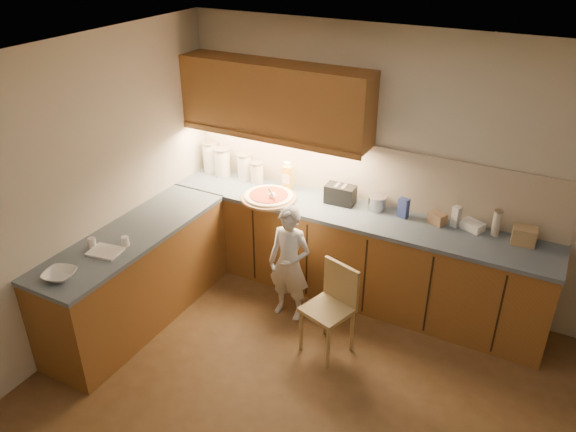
% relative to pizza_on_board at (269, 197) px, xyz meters
% --- Properties ---
extents(room, '(4.54, 4.50, 2.62)m').
position_rel_pizza_on_board_xyz_m(room, '(1.20, -1.56, 0.73)').
color(room, '#51371C').
rests_on(room, ground).
extents(l_counter, '(3.77, 2.62, 0.92)m').
position_rel_pizza_on_board_xyz_m(l_counter, '(0.28, -0.31, -0.48)').
color(l_counter, brown).
rests_on(l_counter, ground).
extents(backsplash, '(3.75, 0.02, 0.58)m').
position_rel_pizza_on_board_xyz_m(backsplash, '(0.83, 0.43, 0.27)').
color(backsplash, '#BBAC91').
rests_on(backsplash, l_counter).
extents(upper_cabinets, '(1.95, 0.36, 0.73)m').
position_rel_pizza_on_board_xyz_m(upper_cabinets, '(-0.07, 0.27, 0.90)').
color(upper_cabinets, brown).
rests_on(upper_cabinets, ground).
extents(pizza_on_board, '(0.55, 0.55, 0.22)m').
position_rel_pizza_on_board_xyz_m(pizza_on_board, '(0.00, 0.00, 0.00)').
color(pizza_on_board, tan).
rests_on(pizza_on_board, l_counter).
extents(child, '(0.42, 0.27, 1.14)m').
position_rel_pizza_on_board_xyz_m(child, '(0.48, -0.46, -0.38)').
color(child, silver).
rests_on(child, ground).
extents(wooden_chair, '(0.46, 0.46, 0.82)m').
position_rel_pizza_on_board_xyz_m(wooden_chair, '(1.02, -0.70, -0.47)').
color(wooden_chair, tan).
rests_on(wooden_chair, ground).
extents(mixing_bowl, '(0.29, 0.29, 0.06)m').
position_rel_pizza_on_board_xyz_m(mixing_bowl, '(-0.75, -1.96, 0.01)').
color(mixing_bowl, white).
rests_on(mixing_bowl, l_counter).
extents(canister_a, '(0.17, 0.17, 0.34)m').
position_rel_pizza_on_board_xyz_m(canister_a, '(-0.89, 0.30, 0.15)').
color(canister_a, white).
rests_on(canister_a, l_counter).
extents(canister_b, '(0.18, 0.18, 0.31)m').
position_rel_pizza_on_board_xyz_m(canister_b, '(-0.73, 0.28, 0.13)').
color(canister_b, white).
rests_on(canister_b, l_counter).
extents(canister_c, '(0.15, 0.15, 0.28)m').
position_rel_pizza_on_board_xyz_m(canister_c, '(-0.47, 0.30, 0.12)').
color(canister_c, white).
rests_on(canister_c, l_counter).
extents(canister_d, '(0.14, 0.14, 0.23)m').
position_rel_pizza_on_board_xyz_m(canister_d, '(-0.30, 0.28, 0.09)').
color(canister_d, silver).
rests_on(canister_d, l_counter).
extents(oil_jug, '(0.11, 0.08, 0.29)m').
position_rel_pizza_on_board_xyz_m(oil_jug, '(0.05, 0.29, 0.11)').
color(oil_jug, gold).
rests_on(oil_jug, l_counter).
extents(toaster, '(0.29, 0.18, 0.19)m').
position_rel_pizza_on_board_xyz_m(toaster, '(0.65, 0.25, 0.07)').
color(toaster, black).
rests_on(toaster, l_counter).
extents(steel_pot, '(0.18, 0.18, 0.14)m').
position_rel_pizza_on_board_xyz_m(steel_pot, '(1.02, 0.29, 0.05)').
color(steel_pot, '#ACACB1').
rests_on(steel_pot, l_counter).
extents(blue_box, '(0.11, 0.09, 0.19)m').
position_rel_pizza_on_board_xyz_m(blue_box, '(1.28, 0.26, 0.07)').
color(blue_box, '#2E3F8A').
rests_on(blue_box, l_counter).
extents(card_box_a, '(0.18, 0.16, 0.11)m').
position_rel_pizza_on_board_xyz_m(card_box_a, '(1.60, 0.28, 0.03)').
color(card_box_a, '#977351').
rests_on(card_box_a, l_counter).
extents(white_bottle, '(0.08, 0.08, 0.20)m').
position_rel_pizza_on_board_xyz_m(white_bottle, '(1.76, 0.31, 0.07)').
color(white_bottle, silver).
rests_on(white_bottle, l_counter).
extents(flat_pack, '(0.22, 0.19, 0.08)m').
position_rel_pizza_on_board_xyz_m(flat_pack, '(1.91, 0.32, 0.01)').
color(flat_pack, white).
rests_on(flat_pack, l_counter).
extents(tall_jar, '(0.08, 0.08, 0.24)m').
position_rel_pizza_on_board_xyz_m(tall_jar, '(2.10, 0.32, 0.10)').
color(tall_jar, beige).
rests_on(tall_jar, l_counter).
extents(card_box_b, '(0.21, 0.17, 0.15)m').
position_rel_pizza_on_board_xyz_m(card_box_b, '(2.34, 0.28, 0.05)').
color(card_box_b, tan).
rests_on(card_box_b, l_counter).
extents(dough_cloth, '(0.29, 0.24, 0.02)m').
position_rel_pizza_on_board_xyz_m(dough_cloth, '(-0.71, -1.51, -0.02)').
color(dough_cloth, silver).
rests_on(dough_cloth, l_counter).
extents(spice_jar_a, '(0.07, 0.07, 0.08)m').
position_rel_pizza_on_board_xyz_m(spice_jar_a, '(-0.87, -1.49, 0.02)').
color(spice_jar_a, white).
rests_on(spice_jar_a, l_counter).
extents(spice_jar_b, '(0.08, 0.08, 0.09)m').
position_rel_pizza_on_board_xyz_m(spice_jar_b, '(-0.64, -1.35, 0.02)').
color(spice_jar_b, white).
rests_on(spice_jar_b, l_counter).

